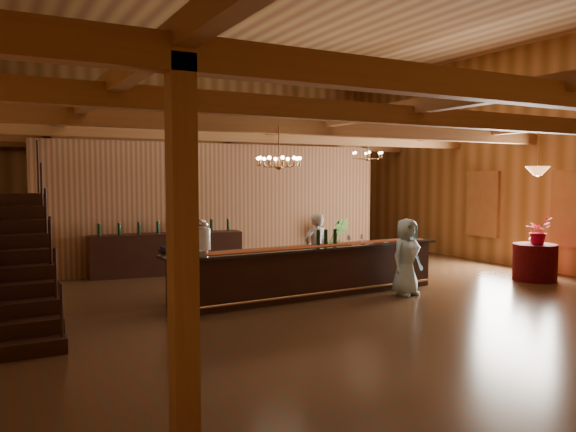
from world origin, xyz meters
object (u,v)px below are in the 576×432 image
backbar_shelf (168,254)px  staff_second (181,253)px  pendant_lamp (538,171)px  bartender (316,250)px  chandelier_right (368,155)px  floor_plant (337,239)px  tasting_bar (311,271)px  raffle_drum (406,232)px  round_table (535,262)px  guest (407,257)px  chandelier_left (279,161)px  beverage_dispenser (203,238)px

backbar_shelf → staff_second: (-0.63, -2.97, 0.42)m
pendant_lamp → bartender: size_ratio=0.59×
chandelier_right → floor_plant: 2.45m
tasting_bar → raffle_drum: (2.32, 0.02, 0.65)m
round_table → bartender: size_ratio=0.61×
staff_second → guest: (3.99, -1.47, -0.17)m
staff_second → tasting_bar: bearing=154.3°
tasting_bar → round_table: 5.28m
chandelier_right → staff_second: 6.20m
chandelier_left → pendant_lamp: 5.93m
chandelier_left → backbar_shelf: bearing=105.7°
backbar_shelf → pendant_lamp: size_ratio=3.83×
staff_second → guest: bearing=151.6°
tasting_bar → pendant_lamp: (5.20, -0.89, 1.92)m
backbar_shelf → bartender: 3.67m
chandelier_right → floor_plant: chandelier_right is taller
round_table → guest: 3.53m
tasting_bar → chandelier_right: size_ratio=7.18×
staff_second → guest: 4.26m
beverage_dispenser → bartender: (2.77, 0.86, -0.48)m
tasting_bar → backbar_shelf: (-1.67, 3.70, -0.00)m
beverage_dispenser → chandelier_left: chandelier_left is taller
backbar_shelf → bartender: (2.30, -2.85, 0.28)m
raffle_drum → pendant_lamp: 3.28m
chandelier_left → pendant_lamp: (5.85, -0.95, -0.15)m
raffle_drum → staff_second: (-4.62, 0.71, -0.23)m
floor_plant → round_table: bearing=-63.5°
raffle_drum → staff_second: staff_second is taller
backbar_shelf → beverage_dispenser: bearing=-88.8°
backbar_shelf → chandelier_left: size_ratio=4.30×
raffle_drum → chandelier_left: size_ratio=0.42×
tasting_bar → staff_second: size_ratio=3.18×
tasting_bar → beverage_dispenser: bearing=178.8°
chandelier_left → chandelier_right: same height
beverage_dispenser → raffle_drum: (4.46, 0.03, -0.11)m
beverage_dispenser → chandelier_right: (5.42, 2.66, 1.59)m
bartender → floor_plant: bartender is taller
beverage_dispenser → guest: size_ratio=0.41×
tasting_bar → guest: 1.87m
tasting_bar → beverage_dispenser: size_ratio=9.58×
bartender → raffle_drum: bearing=150.4°
round_table → chandelier_right: bearing=118.5°
guest → floor_plant: 4.51m
beverage_dispenser → pendant_lamp: size_ratio=0.67×
raffle_drum → round_table: 3.11m
chandelier_right → floor_plant: bearing=108.3°
bartender → guest: bearing=120.4°
raffle_drum → chandelier_right: (0.96, 2.64, 1.70)m
backbar_shelf → round_table: (6.87, -4.59, -0.08)m
guest → floor_plant: (1.27, 4.32, -0.15)m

